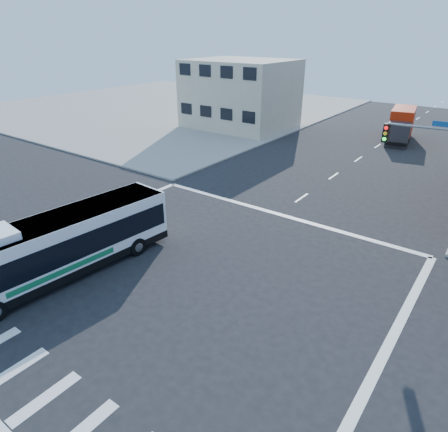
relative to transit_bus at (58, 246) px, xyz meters
The scene contains 5 objects.
ground 6.22m from the transit_bus, 33.07° to the left, with size 120.00×120.00×0.00m, color black.
sidewalk_nw 48.64m from the transit_bus, 128.08° to the left, with size 50.00×50.00×0.15m, color gray.
building_west 35.43m from the transit_bus, 109.85° to the left, with size 12.06×10.06×8.00m.
transit_bus is the anchor object (origin of this frame).
box_truck 38.35m from the transit_bus, 80.75° to the left, with size 3.43×7.85×3.42m.
Camera 1 is at (11.40, -12.10, 11.11)m, focal length 32.00 mm.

